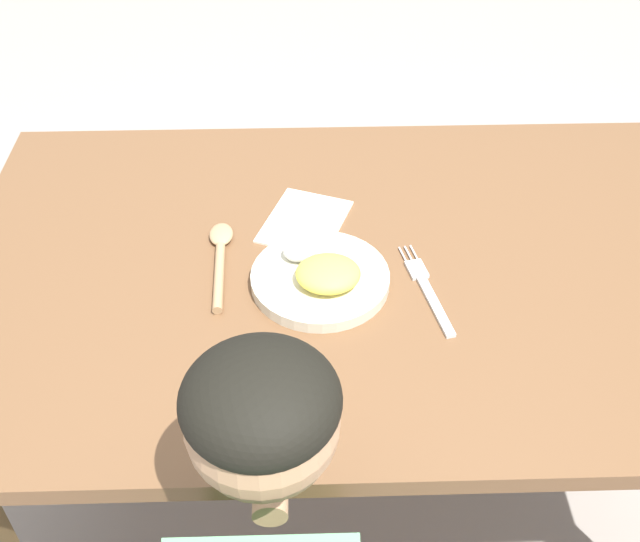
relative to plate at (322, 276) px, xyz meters
The scene contains 6 objects.
ground_plane 0.69m from the plate, 39.24° to the left, with size 8.00×8.00×0.00m, color gray.
dining_table 0.14m from the plate, 39.24° to the left, with size 1.30×0.82×0.66m.
plate is the anchor object (origin of this frame).
fork 0.16m from the plate, ahead, with size 0.06×0.21×0.01m.
spoon 0.17m from the plate, 157.72° to the left, with size 0.04×0.21×0.02m.
napkin 0.16m from the plate, 98.53° to the left, with size 0.12×0.16×0.00m, color white.
Camera 1 is at (-0.09, -0.92, 1.47)m, focal length 43.07 mm.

